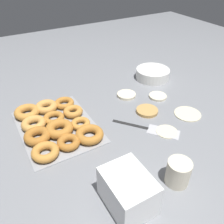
{
  "coord_description": "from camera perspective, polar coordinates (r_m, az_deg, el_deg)",
  "views": [
    {
      "loc": [
        0.64,
        -0.51,
        0.62
      ],
      "look_at": [
        -0.07,
        -0.1,
        0.04
      ],
      "focal_mm": 38.0,
      "sensor_mm": 36.0,
      "label": 1
    }
  ],
  "objects": [
    {
      "name": "ground_plane",
      "position": [
        1.03,
        6.72,
        -2.19
      ],
      "size": [
        3.0,
        3.0,
        0.0
      ],
      "primitive_type": "plane",
      "color": "gray"
    },
    {
      "name": "pancake_0",
      "position": [
        1.11,
        17.73,
        -0.34
      ],
      "size": [
        0.12,
        0.12,
        0.01
      ],
      "primitive_type": "cylinder",
      "color": "beige",
      "rests_on": "ground_plane"
    },
    {
      "name": "pancake_1",
      "position": [
        1.2,
        10.95,
        3.73
      ],
      "size": [
        0.09,
        0.09,
        0.01
      ],
      "primitive_type": "cylinder",
      "color": "beige",
      "rests_on": "ground_plane"
    },
    {
      "name": "pancake_2",
      "position": [
        1.19,
        3.49,
        4.15
      ],
      "size": [
        0.09,
        0.09,
        0.01
      ],
      "primitive_type": "cylinder",
      "color": "beige",
      "rests_on": "ground_plane"
    },
    {
      "name": "pancake_3",
      "position": [
        0.99,
        13.06,
        -4.53
      ],
      "size": [
        0.09,
        0.09,
        0.01
      ],
      "primitive_type": "cylinder",
      "color": "beige",
      "rests_on": "ground_plane"
    },
    {
      "name": "pancake_4",
      "position": [
        1.08,
        8.43,
        0.3
      ],
      "size": [
        0.1,
        0.1,
        0.01
      ],
      "primitive_type": "cylinder",
      "color": "tan",
      "rests_on": "ground_plane"
    },
    {
      "name": "donut_tray",
      "position": [
        1.0,
        -13.62,
        -2.93
      ],
      "size": [
        0.39,
        0.29,
        0.04
      ],
      "color": "#93969B",
      "rests_on": "ground_plane"
    },
    {
      "name": "batter_bowl",
      "position": [
        1.37,
        9.74,
        9.03
      ],
      "size": [
        0.19,
        0.19,
        0.06
      ],
      "color": "white",
      "rests_on": "ground_plane"
    },
    {
      "name": "container_stack",
      "position": [
        0.7,
        3.81,
        -18.43
      ],
      "size": [
        0.15,
        0.12,
        0.11
      ],
      "color": "white",
      "rests_on": "ground_plane"
    },
    {
      "name": "paper_cup",
      "position": [
        0.79,
        15.63,
        -13.83
      ],
      "size": [
        0.08,
        0.08,
        0.09
      ],
      "color": "beige",
      "rests_on": "ground_plane"
    },
    {
      "name": "spatula",
      "position": [
        0.99,
        10.48,
        -4.27
      ],
      "size": [
        0.24,
        0.21,
        0.01
      ],
      "rotation": [
        0.0,
        0.0,
        0.68
      ],
      "color": "black",
      "rests_on": "ground_plane"
    }
  ]
}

